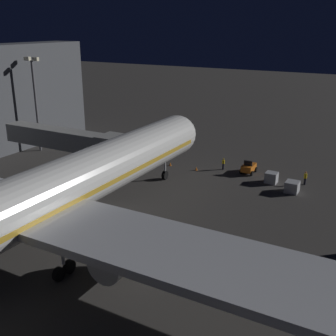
{
  "coord_description": "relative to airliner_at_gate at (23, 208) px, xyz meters",
  "views": [
    {
      "loc": [
        -26.92,
        34.43,
        20.4
      ],
      "look_at": [
        -3.0,
        -8.43,
        3.5
      ],
      "focal_mm": 44.73,
      "sensor_mm": 36.0,
      "label": 1
    }
  ],
  "objects": [
    {
      "name": "traffic_cone_nose_port",
      "position": [
        -2.2,
        -30.21,
        -5.2
      ],
      "size": [
        0.36,
        0.36,
        0.55
      ],
      "primitive_type": "cone",
      "color": "orange",
      "rests_on": "ground_plane"
    },
    {
      "name": "baggage_container_far_row",
      "position": [
        -16.55,
        -28.54,
        -4.76
      ],
      "size": [
        1.64,
        1.78,
        1.44
      ],
      "primitive_type": "cube",
      "color": "#B7BABF",
      "rests_on": "ground_plane"
    },
    {
      "name": "jet_bridge",
      "position": [
        10.69,
        -18.47,
        0.14
      ],
      "size": [
        19.62,
        3.4,
        7.15
      ],
      "color": "#9E9E99",
      "rests_on": "ground_plane"
    },
    {
      "name": "pushback_tug",
      "position": [
        -9.27,
        -32.91,
        -4.69
      ],
      "size": [
        1.86,
        2.73,
        1.95
      ],
      "color": "orange",
      "rests_on": "ground_plane"
    },
    {
      "name": "apron_floodlight_mast",
      "position": [
        25.5,
        -26.59,
        3.67
      ],
      "size": [
        2.9,
        0.5,
        15.49
      ],
      "color": "#59595E",
      "rests_on": "ground_plane"
    },
    {
      "name": "ground_crew_by_belt_loader",
      "position": [
        -5.5,
        -32.51,
        -4.51
      ],
      "size": [
        0.4,
        0.4,
        1.75
      ],
      "color": "black",
      "rests_on": "ground_plane"
    },
    {
      "name": "baggage_container_near_belt",
      "position": [
        -13.27,
        -30.58,
        -4.74
      ],
      "size": [
        1.57,
        1.52,
        1.46
      ],
      "primitive_type": "cube",
      "color": "#B7BABF",
      "rests_on": "ground_plane"
    },
    {
      "name": "traffic_cone_nose_starboard",
      "position": [
        2.2,
        -30.21,
        -5.2
      ],
      "size": [
        0.36,
        0.36,
        0.55
      ],
      "primitive_type": "cone",
      "color": "orange",
      "rests_on": "ground_plane"
    },
    {
      "name": "ground_plane",
      "position": [
        -0.0,
        -11.79,
        -5.47
      ],
      "size": [
        320.0,
        320.0,
        0.0
      ],
      "primitive_type": "plane",
      "color": "#383533"
    },
    {
      "name": "ground_crew_near_nose_gear",
      "position": [
        -17.42,
        -32.1,
        -4.46
      ],
      "size": [
        0.4,
        0.4,
        1.83
      ],
      "color": "black",
      "rests_on": "ground_plane"
    },
    {
      "name": "airliner_at_gate",
      "position": [
        0.0,
        0.0,
        0.0
      ],
      "size": [
        51.81,
        62.66,
        18.57
      ],
      "color": "silver",
      "rests_on": "ground_plane"
    }
  ]
}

